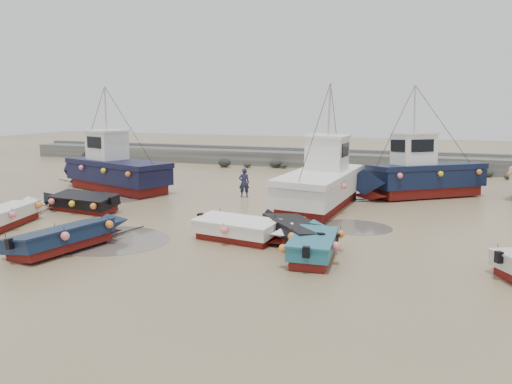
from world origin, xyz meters
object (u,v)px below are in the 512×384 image
(dinghy_4, at_px, (80,200))
(dinghy_6, at_px, (293,228))
(cabin_boat_1, at_px, (323,181))
(dinghy_0, at_px, (8,213))
(dinghy_5, at_px, (245,227))
(cabin_boat_2, at_px, (418,173))
(dinghy_1, at_px, (71,234))
(cabin_boat_0, at_px, (111,168))
(person, at_px, (244,197))
(dinghy_2, at_px, (315,241))

(dinghy_4, height_order, dinghy_6, same)
(dinghy_6, xyz_separation_m, cabin_boat_1, (-0.41, 7.20, 0.76))
(dinghy_0, xyz_separation_m, dinghy_5, (10.59, 1.15, 0.01))
(dinghy_6, relative_size, cabin_boat_2, 0.58)
(dinghy_1, height_order, dinghy_5, same)
(dinghy_5, distance_m, dinghy_6, 1.83)
(cabin_boat_2, bearing_deg, cabin_boat_0, 65.29)
(dinghy_4, distance_m, cabin_boat_2, 18.21)
(cabin_boat_0, distance_m, person, 8.69)
(cabin_boat_2, xyz_separation_m, person, (-9.18, -3.39, -1.36))
(dinghy_2, distance_m, cabin_boat_1, 8.87)
(dinghy_2, height_order, dinghy_6, same)
(dinghy_5, distance_m, person, 9.19)
(dinghy_4, distance_m, dinghy_5, 10.00)
(dinghy_5, bearing_deg, person, -149.52)
(dinghy_0, bearing_deg, cabin_boat_2, 25.29)
(dinghy_2, xyz_separation_m, person, (-6.33, 9.50, -0.56))
(dinghy_6, xyz_separation_m, cabin_boat_0, (-13.69, 7.62, 0.78))
(dinghy_5, xyz_separation_m, person, (-3.36, 8.53, -0.56))
(dinghy_2, bearing_deg, dinghy_4, 159.81)
(dinghy_0, height_order, cabin_boat_2, cabin_boat_2)
(cabin_boat_1, bearing_deg, dinghy_6, -83.43)
(cabin_boat_1, distance_m, person, 4.95)
(cabin_boat_0, bearing_deg, dinghy_2, -102.57)
(dinghy_1, bearing_deg, cabin_boat_0, 131.01)
(cabin_boat_2, relative_size, person, 5.05)
(dinghy_0, distance_m, dinghy_2, 13.56)
(cabin_boat_1, bearing_deg, dinghy_2, -76.11)
(cabin_boat_0, height_order, person, cabin_boat_0)
(person, bearing_deg, cabin_boat_1, 140.58)
(dinghy_4, bearing_deg, person, -40.17)
(dinghy_1, relative_size, dinghy_2, 1.14)
(dinghy_5, bearing_deg, dinghy_0, -74.84)
(dinghy_6, distance_m, cabin_boat_0, 15.69)
(dinghy_0, height_order, cabin_boat_0, cabin_boat_0)
(dinghy_5, bearing_deg, cabin_boat_1, 179.11)
(dinghy_4, xyz_separation_m, cabin_boat_1, (11.04, 5.29, 0.76))
(dinghy_2, relative_size, cabin_boat_1, 0.48)
(dinghy_1, bearing_deg, dinghy_0, 170.53)
(person, bearing_deg, dinghy_6, 92.98)
(dinghy_5, bearing_deg, dinghy_2, 80.86)
(cabin_boat_1, height_order, person, cabin_boat_1)
(dinghy_0, xyz_separation_m, cabin_boat_2, (16.41, 13.07, 0.82))
(dinghy_2, relative_size, person, 3.19)
(cabin_boat_0, bearing_deg, dinghy_0, -152.87)
(person, bearing_deg, dinghy_2, 94.08)
(dinghy_0, bearing_deg, dinghy_1, -34.35)
(person, bearing_deg, dinghy_5, 81.92)
(dinghy_5, distance_m, cabin_boat_0, 14.47)
(dinghy_1, distance_m, cabin_boat_0, 12.88)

